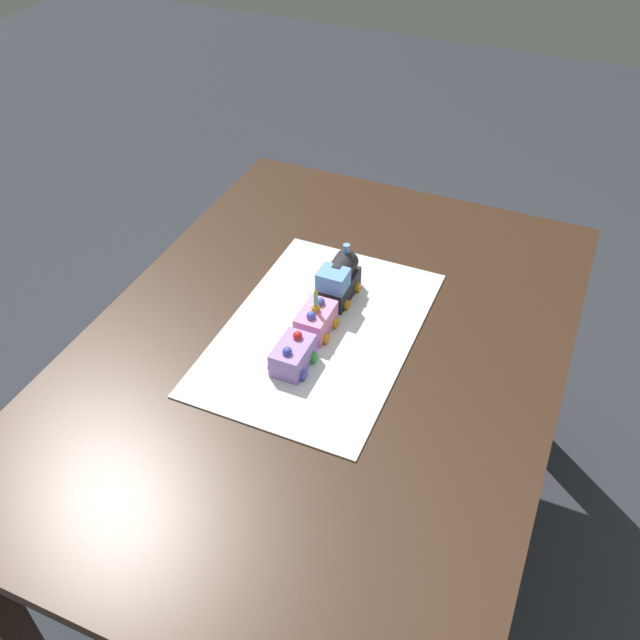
# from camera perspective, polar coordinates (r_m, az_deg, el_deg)

# --- Properties ---
(ground_plane) EXTENTS (8.00, 8.00, 0.00)m
(ground_plane) POSITION_cam_1_polar(r_m,az_deg,el_deg) (2.07, 0.05, -17.21)
(ground_plane) COLOR #2D3038
(dining_table) EXTENTS (1.40, 1.00, 0.74)m
(dining_table) POSITION_cam_1_polar(r_m,az_deg,el_deg) (1.57, 0.06, -5.00)
(dining_table) COLOR #382316
(dining_table) RESTS_ON ground
(cake_board) EXTENTS (0.60, 0.40, 0.00)m
(cake_board) POSITION_cam_1_polar(r_m,az_deg,el_deg) (1.52, -0.00, -0.90)
(cake_board) COLOR silver
(cake_board) RESTS_ON dining_table
(cake_locomotive) EXTENTS (0.14, 0.08, 0.12)m
(cake_locomotive) POSITION_cam_1_polar(r_m,az_deg,el_deg) (1.58, 1.53, 3.28)
(cake_locomotive) COLOR #232328
(cake_locomotive) RESTS_ON cake_board
(cake_car_flatbed_bubblegum) EXTENTS (0.10, 0.08, 0.07)m
(cake_car_flatbed_bubblegum) POSITION_cam_1_polar(r_m,az_deg,el_deg) (1.50, -0.34, -0.02)
(cake_car_flatbed_bubblegum) COLOR pink
(cake_car_flatbed_bubblegum) RESTS_ON cake_board
(cake_car_gondola_lavender) EXTENTS (0.10, 0.08, 0.07)m
(cake_car_gondola_lavender) POSITION_cam_1_polar(r_m,az_deg,el_deg) (1.43, -2.24, -2.91)
(cake_car_gondola_lavender) COLOR #AD84E0
(cake_car_gondola_lavender) RESTS_ON cake_board
(birthday_candle) EXTENTS (0.01, 0.01, 0.05)m
(birthday_candle) POSITION_cam_1_polar(r_m,az_deg,el_deg) (1.46, -0.35, 1.90)
(birthday_candle) COLOR #66D872
(birthday_candle) RESTS_ON cake_car_flatbed_bubblegum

